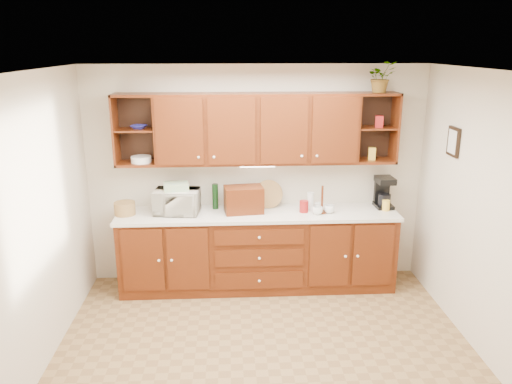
{
  "coord_description": "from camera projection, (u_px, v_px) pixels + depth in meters",
  "views": [
    {
      "loc": [
        -0.31,
        -4.03,
        2.8
      ],
      "look_at": [
        -0.04,
        1.15,
        1.27
      ],
      "focal_mm": 35.0,
      "sensor_mm": 36.0,
      "label": 1
    }
  ],
  "objects": [
    {
      "name": "upper_cabinets",
      "position": [
        258.0,
        128.0,
        5.65
      ],
      "size": [
        3.2,
        0.33,
        0.8
      ],
      "color": "#3D1707",
      "rests_on": "back_wall"
    },
    {
      "name": "ceiling",
      "position": [
        268.0,
        72.0,
        3.93
      ],
      "size": [
        4.0,
        4.0,
        0.0
      ],
      "primitive_type": "plane",
      "rotation": [
        3.14,
        0.0,
        0.0
      ],
      "color": "white",
      "rests_on": "back_wall"
    },
    {
      "name": "wine_bottle",
      "position": [
        215.0,
        196.0,
        5.86
      ],
      "size": [
        0.09,
        0.09,
        0.3
      ],
      "primitive_type": "cylinder",
      "rotation": [
        0.0,
        0.0,
        -0.38
      ],
      "color": "black",
      "rests_on": "countertop"
    },
    {
      "name": "pantry_box_red",
      "position": [
        379.0,
        122.0,
        5.66
      ],
      "size": [
        0.1,
        0.1,
        0.13
      ],
      "primitive_type": "cube",
      "rotation": [
        0.0,
        0.0,
        -0.24
      ],
      "color": "maroon",
      "rests_on": "upper_cabinets"
    },
    {
      "name": "left_wall",
      "position": [
        31.0,
        231.0,
        4.19
      ],
      "size": [
        0.0,
        3.5,
        3.5
      ],
      "primitive_type": "plane",
      "rotation": [
        1.57,
        0.0,
        1.57
      ],
      "color": "beige",
      "rests_on": "floor"
    },
    {
      "name": "canister_white",
      "position": [
        310.0,
        201.0,
        5.86
      ],
      "size": [
        0.1,
        0.1,
        0.2
      ],
      "primitive_type": "cylinder",
      "rotation": [
        0.0,
        0.0,
        -0.38
      ],
      "color": "white",
      "rests_on": "countertop"
    },
    {
      "name": "canister_yellow",
      "position": [
        386.0,
        205.0,
        5.82
      ],
      "size": [
        0.11,
        0.11,
        0.12
      ],
      "primitive_type": "cylinder",
      "rotation": [
        0.0,
        0.0,
        -0.35
      ],
      "color": "yellow",
      "rests_on": "countertop"
    },
    {
      "name": "undercabinet_light",
      "position": [
        257.0,
        166.0,
        5.72
      ],
      "size": [
        0.4,
        0.05,
        0.02
      ],
      "primitive_type": "cube",
      "color": "white",
      "rests_on": "upper_cabinets"
    },
    {
      "name": "bowl_stack",
      "position": [
        139.0,
        127.0,
        5.57
      ],
      "size": [
        0.21,
        0.21,
        0.04
      ],
      "primitive_type": "imported",
      "rotation": [
        0.0,
        0.0,
        -0.26
      ],
      "color": "navy",
      "rests_on": "upper_cabinets"
    },
    {
      "name": "wicker_basket",
      "position": [
        125.0,
        208.0,
        5.68
      ],
      "size": [
        0.26,
        0.26,
        0.15
      ],
      "primitive_type": "cylinder",
      "rotation": [
        0.0,
        0.0,
        0.08
      ],
      "color": "#9E7C42",
      "rests_on": "countertop"
    },
    {
      "name": "pantry_box_yellow",
      "position": [
        372.0,
        154.0,
        5.77
      ],
      "size": [
        0.09,
        0.07,
        0.14
      ],
      "primitive_type": "cube",
      "rotation": [
        0.0,
        0.0,
        -0.14
      ],
      "color": "yellow",
      "rests_on": "upper_cabinets"
    },
    {
      "name": "canister_red",
      "position": [
        304.0,
        206.0,
        5.76
      ],
      "size": [
        0.13,
        0.13,
        0.14
      ],
      "primitive_type": "cylinder",
      "rotation": [
        0.0,
        0.0,
        0.26
      ],
      "color": "maroon",
      "rests_on": "countertop"
    },
    {
      "name": "woven_tray",
      "position": [
        268.0,
        207.0,
        5.94
      ],
      "size": [
        0.35,
        0.12,
        0.33
      ],
      "primitive_type": "cylinder",
      "rotation": [
        1.36,
        0.0,
        0.11
      ],
      "color": "#9E7C42",
      "rests_on": "countertop"
    },
    {
      "name": "mug_tree",
      "position": [
        322.0,
        208.0,
        5.75
      ],
      "size": [
        0.29,
        0.29,
        0.32
      ],
      "rotation": [
        0.0,
        0.0,
        -0.26
      ],
      "color": "#3D1707",
      "rests_on": "countertop"
    },
    {
      "name": "microwave",
      "position": [
        177.0,
        202.0,
        5.71
      ],
      "size": [
        0.54,
        0.39,
        0.28
      ],
      "primitive_type": "imported",
      "rotation": [
        0.0,
        0.0,
        -0.11
      ],
      "color": "beige",
      "rests_on": "countertop"
    },
    {
      "name": "right_wall",
      "position": [
        493.0,
        222.0,
        4.4
      ],
      "size": [
        0.0,
        3.5,
        3.5
      ],
      "primitive_type": "plane",
      "rotation": [
        1.57,
        0.0,
        -1.57
      ],
      "color": "beige",
      "rests_on": "floor"
    },
    {
      "name": "base_cabinets",
      "position": [
        258.0,
        251.0,
        5.93
      ],
      "size": [
        3.2,
        0.6,
        0.9
      ],
      "primitive_type": "cube",
      "color": "#3D1707",
      "rests_on": "floor"
    },
    {
      "name": "back_wall",
      "position": [
        256.0,
        175.0,
        5.97
      ],
      "size": [
        4.0,
        0.0,
        4.0
      ],
      "primitive_type": "plane",
      "rotation": [
        1.57,
        0.0,
        0.0
      ],
      "color": "beige",
      "rests_on": "floor"
    },
    {
      "name": "bread_box",
      "position": [
        244.0,
        200.0,
        5.74
      ],
      "size": [
        0.47,
        0.33,
        0.3
      ],
      "primitive_type": "cube",
      "rotation": [
        0.0,
        0.0,
        0.13
      ],
      "color": "#3D1707",
      "rests_on": "countertop"
    },
    {
      "name": "towel_stack",
      "position": [
        176.0,
        186.0,
        5.66
      ],
      "size": [
        0.3,
        0.24,
        0.08
      ],
      "primitive_type": "cube",
      "rotation": [
        0.0,
        0.0,
        0.15
      ],
      "color": "#CEC661",
      "rests_on": "microwave"
    },
    {
      "name": "countertop",
      "position": [
        258.0,
        214.0,
        5.78
      ],
      "size": [
        3.24,
        0.64,
        0.04
      ],
      "primitive_type": "cube",
      "color": "white",
      "rests_on": "base_cabinets"
    },
    {
      "name": "framed_picture",
      "position": [
        454.0,
        142.0,
        5.11
      ],
      "size": [
        0.03,
        0.24,
        0.3
      ],
      "primitive_type": "cube",
      "color": "black",
      "rests_on": "right_wall"
    },
    {
      "name": "floor",
      "position": [
        266.0,
        357.0,
        4.67
      ],
      "size": [
        4.0,
        4.0,
        0.0
      ],
      "primitive_type": "plane",
      "color": "olive",
      "rests_on": "ground"
    },
    {
      "name": "potted_plant",
      "position": [
        381.0,
        77.0,
        5.5
      ],
      "size": [
        0.36,
        0.33,
        0.34
      ],
      "primitive_type": "imported",
      "rotation": [
        0.0,
        0.0,
        0.21
      ],
      "color": "#999999",
      "rests_on": "upper_cabinets"
    },
    {
      "name": "coffee_maker",
      "position": [
        384.0,
        192.0,
        5.93
      ],
      "size": [
        0.2,
        0.26,
        0.37
      ],
      "rotation": [
        0.0,
        0.0,
        0.03
      ],
      "color": "black",
      "rests_on": "countertop"
    },
    {
      "name": "plate_stack",
      "position": [
        141.0,
        159.0,
        5.65
      ],
      "size": [
        0.3,
        0.3,
        0.07
      ],
      "primitive_type": "cylinder",
      "rotation": [
        0.0,
        0.0,
        -0.35
      ],
      "color": "white",
      "rests_on": "upper_cabinets"
    }
  ]
}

